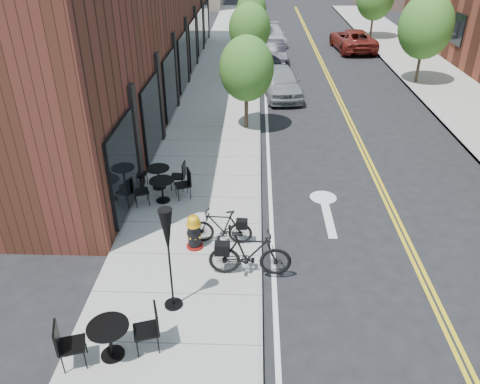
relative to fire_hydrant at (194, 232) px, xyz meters
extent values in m
plane|color=black|center=(1.78, -0.33, -0.60)|extent=(120.00, 120.00, 0.00)
cube|color=#9E9B93|center=(-0.22, 9.67, -0.54)|extent=(4.00, 70.00, 0.12)
cube|color=#3F2014|center=(-4.72, 13.67, 2.90)|extent=(5.00, 28.00, 7.00)
cylinder|color=#382B1E|center=(1.18, 8.67, 0.33)|extent=(0.16, 0.16, 1.61)
ellipsoid|color=#2F6C22|center=(1.18, 8.67, 2.01)|extent=(2.20, 2.20, 2.64)
cylinder|color=#382B1E|center=(1.18, 16.67, 0.36)|extent=(0.16, 0.16, 1.68)
ellipsoid|color=#2F6C22|center=(1.18, 16.67, 2.12)|extent=(2.30, 2.30, 2.76)
cylinder|color=#382B1E|center=(1.18, 24.67, 0.31)|extent=(0.16, 0.16, 1.57)
ellipsoid|color=#2F6C22|center=(1.18, 24.67, 1.94)|extent=(2.10, 2.10, 2.52)
cylinder|color=#382B1E|center=(1.18, 32.67, 0.38)|extent=(0.16, 0.16, 1.71)
cylinder|color=#382B1E|center=(10.38, 15.67, 0.43)|extent=(0.16, 0.16, 1.82)
ellipsoid|color=#2F6C22|center=(10.38, 15.67, 2.46)|extent=(2.80, 2.80, 3.36)
cylinder|color=#382B1E|center=(10.38, 27.67, 0.43)|extent=(0.16, 0.16, 1.82)
cylinder|color=maroon|center=(0.00, 0.00, -0.44)|extent=(0.54, 0.54, 0.07)
cylinder|color=black|center=(0.00, 0.00, -0.12)|extent=(0.42, 0.42, 0.66)
cylinder|color=gold|center=(0.00, 0.00, 0.22)|extent=(0.47, 0.47, 0.04)
cylinder|color=gold|center=(0.00, 0.00, 0.31)|extent=(0.40, 0.40, 0.15)
ellipsoid|color=gold|center=(0.00, 0.00, 0.40)|extent=(0.39, 0.39, 0.19)
cylinder|color=gold|center=(0.00, 0.00, 0.50)|extent=(0.07, 0.07, 0.07)
imported|color=black|center=(0.69, 0.23, 0.02)|extent=(1.69, 0.55, 1.00)
imported|color=black|center=(1.48, -1.07, 0.13)|extent=(2.01, 0.58, 1.21)
cylinder|color=black|center=(-1.21, -3.67, -0.46)|extent=(0.59, 0.59, 0.03)
cylinder|color=black|center=(-1.21, -3.67, -0.09)|extent=(0.08, 0.08, 0.75)
cylinder|color=black|center=(-1.21, -3.67, 0.29)|extent=(1.02, 1.02, 0.03)
cylinder|color=black|center=(-1.27, 2.38, -0.46)|extent=(0.56, 0.56, 0.03)
cylinder|color=black|center=(-1.27, 2.38, -0.12)|extent=(0.08, 0.08, 0.69)
cylinder|color=black|center=(-1.27, 2.38, 0.23)|extent=(0.97, 0.97, 0.03)
cylinder|color=black|center=(-1.54, 3.22, -0.46)|extent=(0.46, 0.46, 0.03)
cylinder|color=black|center=(-1.54, 3.22, -0.12)|extent=(0.06, 0.06, 0.69)
cylinder|color=black|center=(-1.54, 3.22, 0.22)|extent=(0.79, 0.79, 0.03)
cylinder|color=black|center=(-0.22, -2.22, -0.45)|extent=(0.41, 0.41, 0.05)
cylinder|color=black|center=(-0.22, -2.22, 0.77)|extent=(0.05, 0.05, 2.45)
cone|color=black|center=(-0.22, -2.22, 1.51)|extent=(0.30, 0.30, 1.08)
imported|color=gray|center=(2.81, 13.27, 0.15)|extent=(2.34, 4.60, 1.50)
imported|color=black|center=(2.58, 19.80, 0.10)|extent=(1.77, 4.34, 1.40)
imported|color=#B3B3B8|center=(2.68, 25.66, 0.06)|extent=(2.23, 4.66, 1.31)
imported|color=maroon|center=(8.28, 23.77, 0.13)|extent=(2.86, 5.43, 1.46)
camera|label=1|loc=(1.54, -10.08, 6.94)|focal=35.00mm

